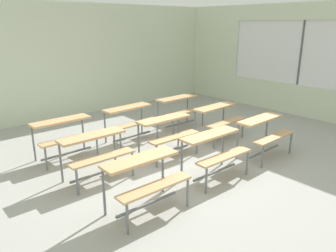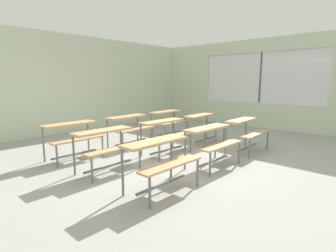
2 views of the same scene
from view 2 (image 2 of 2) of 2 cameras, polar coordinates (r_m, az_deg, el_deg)
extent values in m
cube|color=#9E9E99|center=(5.29, 1.54, -8.09)|extent=(10.00, 9.00, 0.05)
cube|color=beige|center=(8.68, -21.70, 8.46)|extent=(10.00, 0.12, 3.00)
cube|color=beige|center=(9.47, 21.85, 1.97)|extent=(0.12, 9.00, 0.85)
cube|color=beige|center=(9.47, 22.79, 16.19)|extent=(0.12, 9.00, 0.45)
cube|color=beige|center=(11.15, 4.75, 10.28)|extent=(0.12, 1.90, 1.70)
cube|color=white|center=(9.59, 19.51, 9.85)|extent=(0.02, 4.20, 1.70)
cube|color=#4C5156|center=(9.59, 19.51, 9.85)|extent=(0.06, 0.05, 1.70)
cube|color=tan|center=(3.85, -2.81, -3.43)|extent=(1.10, 0.33, 0.04)
cube|color=tan|center=(3.71, 0.72, -8.43)|extent=(1.10, 0.23, 0.03)
cylinder|color=slate|center=(3.74, -9.87, -9.72)|extent=(0.04, 0.04, 0.72)
cylinder|color=slate|center=(4.38, 0.66, -6.64)|extent=(0.04, 0.04, 0.72)
cylinder|color=slate|center=(3.40, -3.99, -14.20)|extent=(0.04, 0.04, 0.44)
cylinder|color=slate|center=(4.09, 6.44, -9.97)|extent=(0.04, 0.04, 0.44)
cube|color=slate|center=(3.94, -1.28, -12.56)|extent=(1.00, 0.04, 0.03)
cube|color=tan|center=(5.00, 8.63, -0.45)|extent=(1.10, 0.33, 0.04)
cube|color=tan|center=(4.89, 11.64, -4.14)|extent=(1.10, 0.23, 0.03)
cylinder|color=slate|center=(4.77, 3.69, -5.29)|extent=(0.04, 0.04, 0.72)
cylinder|color=slate|center=(5.55, 10.28, -3.26)|extent=(0.04, 0.04, 0.72)
cylinder|color=slate|center=(4.49, 9.15, -8.21)|extent=(0.04, 0.04, 0.44)
cylinder|color=slate|center=(5.32, 15.23, -5.58)|extent=(0.04, 0.04, 0.44)
cube|color=slate|center=(5.07, 9.76, -7.56)|extent=(1.00, 0.04, 0.03)
cube|color=tan|center=(6.20, 15.96, 1.27)|extent=(1.11, 0.35, 0.04)
cube|color=tan|center=(6.12, 18.55, -1.63)|extent=(1.11, 0.25, 0.03)
cylinder|color=slate|center=(5.89, 12.49, -2.59)|extent=(0.04, 0.04, 0.72)
cylinder|color=slate|center=(6.77, 16.55, -1.17)|extent=(0.04, 0.04, 0.72)
cylinder|color=slate|center=(5.69, 17.32, -4.70)|extent=(0.04, 0.04, 0.44)
cylinder|color=slate|center=(6.59, 20.84, -2.93)|extent=(0.04, 0.04, 0.44)
cube|color=slate|center=(6.26, 16.86, -4.48)|extent=(1.00, 0.06, 0.03)
cube|color=tan|center=(4.80, -14.02, -1.05)|extent=(1.10, 0.33, 0.04)
cube|color=tan|center=(4.61, -11.64, -4.98)|extent=(1.10, 0.23, 0.03)
cylinder|color=slate|center=(4.75, -19.81, -5.91)|extent=(0.04, 0.04, 0.72)
cylinder|color=slate|center=(5.27, -10.19, -3.95)|extent=(0.04, 0.04, 0.72)
cylinder|color=slate|center=(4.33, -16.22, -9.17)|extent=(0.04, 0.04, 0.44)
cylinder|color=slate|center=(4.90, -6.18, -6.61)|extent=(0.04, 0.04, 0.44)
cube|color=slate|center=(4.84, -12.78, -8.49)|extent=(1.00, 0.04, 0.03)
cube|color=tan|center=(5.76, -1.29, 1.01)|extent=(1.10, 0.34, 0.04)
cube|color=tan|center=(5.59, 1.06, -2.17)|extent=(1.10, 0.24, 0.03)
cylinder|color=slate|center=(5.59, -5.90, -3.06)|extent=(0.04, 0.04, 0.72)
cylinder|color=slate|center=(6.27, 1.03, -1.60)|extent=(0.04, 0.04, 0.72)
cylinder|color=slate|center=(5.23, -1.92, -5.50)|extent=(0.04, 0.04, 0.44)
cylinder|color=slate|center=(5.95, 4.95, -3.63)|extent=(0.04, 0.04, 0.44)
cube|color=slate|center=(5.79, -0.27, -5.21)|extent=(1.00, 0.05, 0.03)
cube|color=tan|center=(6.85, 7.24, 2.35)|extent=(1.11, 0.37, 0.04)
cube|color=tan|center=(6.73, 9.48, -0.25)|extent=(1.11, 0.27, 0.03)
cylinder|color=slate|center=(6.58, 3.79, -1.08)|extent=(0.04, 0.04, 0.72)
cylinder|color=slate|center=(7.40, 8.37, 0.05)|extent=(0.04, 0.04, 0.72)
cylinder|color=slate|center=(6.31, 7.82, -2.92)|extent=(0.04, 0.04, 0.44)
cylinder|color=slate|center=(7.16, 12.09, -1.53)|extent=(0.04, 0.04, 0.44)
cube|color=slate|center=(6.89, 8.11, -2.87)|extent=(1.00, 0.08, 0.03)
cube|color=tan|center=(5.78, -20.66, 0.42)|extent=(1.11, 0.34, 0.04)
cube|color=tan|center=(5.56, -18.93, -2.79)|extent=(1.10, 0.24, 0.03)
cylinder|color=slate|center=(5.77, -25.49, -3.59)|extent=(0.04, 0.04, 0.72)
cylinder|color=slate|center=(6.21, -16.99, -2.15)|extent=(0.04, 0.04, 0.72)
cylinder|color=slate|center=(5.31, -23.02, -6.06)|extent=(0.04, 0.04, 0.44)
cylinder|color=slate|center=(5.78, -14.06, -4.30)|extent=(0.04, 0.04, 0.44)
cube|color=slate|center=(5.79, -19.63, -5.80)|extent=(1.00, 0.05, 0.03)
cube|color=tan|center=(6.58, -9.00, 2.00)|extent=(1.12, 0.38, 0.04)
cube|color=tan|center=(6.39, -7.03, -0.72)|extent=(1.11, 0.28, 0.03)
cylinder|color=slate|center=(6.44, -13.08, -1.56)|extent=(0.04, 0.04, 0.72)
cylinder|color=slate|center=(7.08, -6.64, -0.36)|extent=(0.04, 0.04, 0.72)
cylinder|color=slate|center=(6.05, -9.85, -3.53)|extent=(0.04, 0.04, 0.44)
cylinder|color=slate|center=(6.72, -3.37, -2.06)|extent=(0.04, 0.04, 0.44)
cube|color=slate|center=(6.59, -8.05, -3.44)|extent=(1.00, 0.08, 0.03)
cube|color=tan|center=(7.58, -0.38, 3.14)|extent=(1.10, 0.33, 0.04)
cube|color=tan|center=(7.41, 1.45, 0.79)|extent=(1.10, 0.23, 0.03)
cylinder|color=slate|center=(7.37, -3.80, 0.10)|extent=(0.04, 0.04, 0.72)
cylinder|color=slate|center=(8.09, 1.28, 0.98)|extent=(0.04, 0.04, 0.72)
cylinder|color=slate|center=(7.02, -0.65, -1.54)|extent=(0.04, 0.04, 0.44)
cylinder|color=slate|center=(7.77, 4.35, -0.45)|extent=(0.04, 0.04, 0.44)
cube|color=slate|center=(7.58, 0.41, -1.60)|extent=(1.00, 0.04, 0.03)
camera|label=1|loc=(1.11, 117.19, 47.71)|focal=34.61mm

